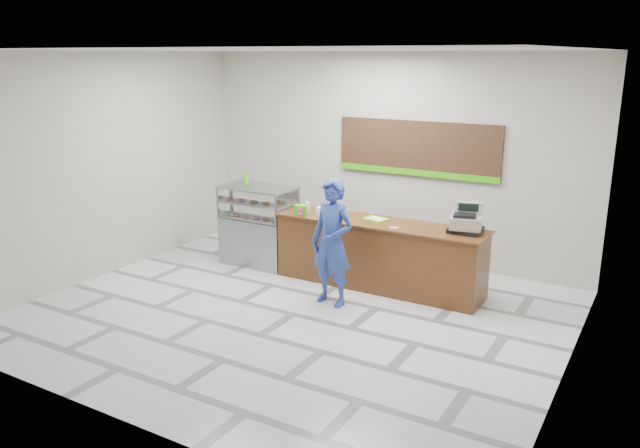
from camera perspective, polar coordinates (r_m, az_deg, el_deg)
The scene contains 16 objects.
floor at distance 8.65m, azimuth -2.48°, elevation -8.24°, with size 7.00×7.00×0.00m, color silver.
back_wall at distance 10.71m, azimuth 6.15°, elevation 6.07°, with size 7.00×7.00×0.00m, color #B5B1A6.
ceiling at distance 7.93m, azimuth -2.78°, elevation 15.64°, with size 7.00×7.00×0.00m, color silver.
sales_counter at distance 9.49m, azimuth 5.36°, elevation -2.78°, with size 3.26×0.76×1.03m.
display_case at distance 10.52m, azimuth -5.63°, elevation -0.07°, with size 1.22×0.72×1.33m.
menu_board at distance 10.43m, azimuth 8.86°, elevation 6.75°, with size 2.80×0.06×0.90m.
cash_register at distance 8.97m, azimuth 13.24°, elevation 0.24°, with size 0.52×0.54×0.41m.
card_terminal at distance 8.91m, azimuth 12.10°, elevation -0.68°, with size 0.08×0.16×0.04m, color black.
serving_tray at distance 9.45m, azimuth 5.10°, elevation 0.46°, with size 0.41×0.34×0.02m.
napkin_box at distance 9.71m, azimuth 0.15°, elevation 1.22°, with size 0.13×0.13×0.12m, color white.
straw_cup at distance 9.98m, azimuth -1.18°, elevation 1.65°, with size 0.09×0.09×0.13m, color silver.
promo_box at distance 9.66m, azimuth -1.78°, elevation 1.28°, with size 0.18×0.12×0.16m, color #3CB10E.
donut_decal at distance 9.04m, azimuth 6.78°, elevation -0.33°, with size 0.15×0.15×0.00m, color #E75C8E.
green_cup_left at distance 10.81m, azimuth -6.83°, elevation 4.26°, with size 0.09×0.09×0.14m, color #3CB10E.
green_cup_right at distance 10.62m, azimuth -6.78°, elevation 4.02°, with size 0.08×0.08×0.13m, color #3CB10E.
customer at distance 8.71m, azimuth 1.13°, elevation -1.70°, with size 0.66×0.43×1.81m, color #294196.
Camera 1 is at (4.31, -6.65, 3.45)m, focal length 35.00 mm.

